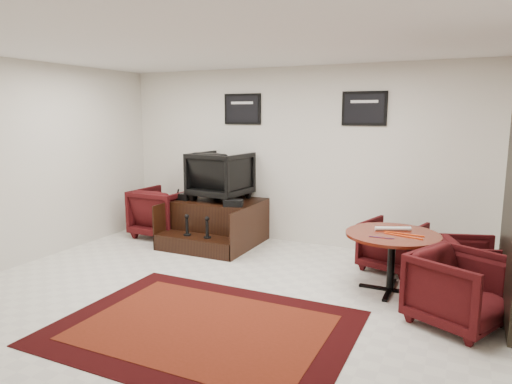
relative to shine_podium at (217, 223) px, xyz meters
The scene contains 16 objects.
ground 2.22m from the shine_podium, 60.40° to the right, with size 6.00×6.00×0.00m, color silver.
room_shell 2.75m from the shine_podium, 50.13° to the right, with size 6.02×5.02×2.81m.
area_rug 3.04m from the shine_podium, 62.66° to the right, with size 2.84×2.13×0.01m.
shine_podium is the anchor object (origin of this frame).
shine_chair 0.82m from the shine_podium, 90.00° to the left, with size 0.84×0.79×0.87m, color black.
shoes_pair 0.67m from the shine_podium, behind, with size 0.25×0.30×0.10m.
polish_kit 0.67m from the shine_podium, 30.90° to the right, with size 0.28×0.20×0.10m, color black.
umbrella_black 0.80m from the shine_podium, behind, with size 0.33×0.12×0.89m, color black, non-canonical shape.
umbrella_hooked 0.77m from the shine_podium, behind, with size 0.29×0.11×0.78m, color black, non-canonical shape.
armchair_side 1.04m from the shine_podium, behind, with size 0.89×0.83×0.91m, color black.
meeting_table 3.05m from the shine_podium, 17.78° to the right, with size 1.08×1.08×0.71m.
table_chair_back 2.78m from the shine_podium, ahead, with size 0.71×0.67×0.73m, color black.
table_chair_window 3.80m from the shine_podium, ahead, with size 0.68×0.64×0.70m, color black.
table_chair_corner 3.95m from the shine_podium, 23.14° to the right, with size 0.79×0.74×0.81m, color black.
paper_roll 3.01m from the shine_podium, 15.63° to the right, with size 0.05×0.05×0.42m, color silver.
table_clutter 3.17m from the shine_podium, 18.56° to the right, with size 0.57×0.31×0.01m.
Camera 1 is at (2.55, -4.34, 2.08)m, focal length 32.00 mm.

